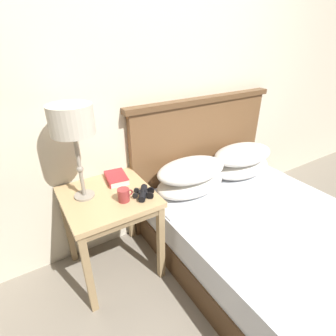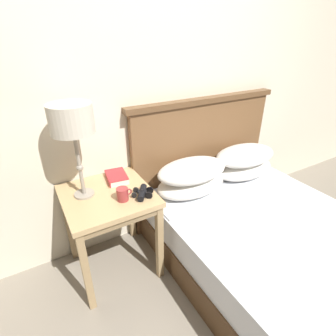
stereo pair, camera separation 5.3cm
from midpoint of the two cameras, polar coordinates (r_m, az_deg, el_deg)
ground_plane at (r=2.04m, az=10.31°, el=-25.92°), size 20.00×20.00×0.00m
wall_back at (r=2.03m, az=-5.23°, el=18.25°), size 8.00×0.06×2.60m
nightstand at (r=1.85m, az=-13.54°, el=-7.96°), size 0.58×0.58×0.66m
bed at (r=2.15m, az=18.82°, el=-12.68°), size 1.45×1.84×1.14m
table_lamp at (r=1.62m, az=-21.11°, el=9.17°), size 0.25×0.25×0.61m
book_on_nightstand at (r=1.94m, az=-12.01°, el=-2.11°), size 0.16×0.22×0.04m
binoculars_pair at (r=1.73m, az=-6.27°, el=-5.44°), size 0.16×0.16×0.05m
coffee_mug at (r=1.69m, az=-10.50°, el=-5.79°), size 0.10×0.08×0.08m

